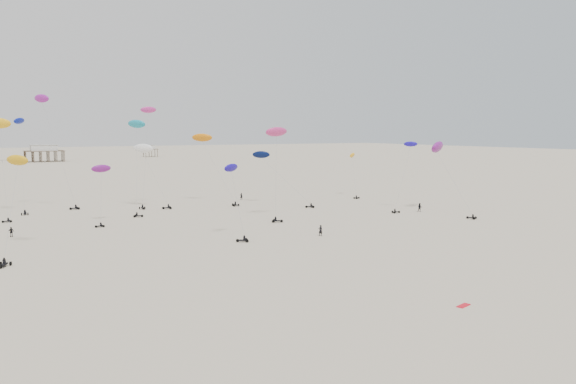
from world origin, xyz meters
TOP-DOWN VIEW (x-y plane):
  - ground_plane at (0.00, 200.00)m, footprint 900.00×900.00m
  - pavilion_main at (-10.00, 350.00)m, footprint 21.00×13.00m
  - pavilion_small at (60.00, 380.00)m, footprint 9.00×7.00m
  - rig_0 at (-12.63, 131.64)m, footprint 5.97×6.98m
  - rig_1 at (-38.15, 140.99)m, footprint 3.62×17.23m
  - rig_2 at (-10.82, 86.35)m, footprint 3.71×7.79m
  - rig_3 at (-43.45, 91.29)m, footprint 6.13×15.40m
  - rig_4 at (-15.68, 128.29)m, footprint 7.18×16.79m
  - rig_5 at (41.55, 124.81)m, footprint 6.05×9.10m
  - rig_6 at (2.84, 131.84)m, footprint 7.09×14.93m
  - rig_7 at (-31.98, 137.70)m, footprint 8.61×5.96m
  - rig_8 at (15.20, 120.83)m, footprint 9.55×15.68m
  - rig_9 at (35.15, 97.34)m, footprint 9.37×5.65m
  - rig_10 at (-26.80, 113.12)m, footprint 4.62×7.34m
  - rig_11 at (-42.51, 135.22)m, footprint 5.66×16.38m
  - rig_12 at (4.95, 101.24)m, footprint 6.54×7.48m
  - rig_13 at (42.13, 93.66)m, footprint 7.92×17.53m
  - rig_14 at (-12.77, 129.77)m, footprint 7.42×7.80m
  - spectator_0 at (2.55, 81.39)m, footprint 0.89×0.69m
  - spectator_1 at (37.03, 94.25)m, footprint 1.27×1.20m
  - spectator_2 at (-42.98, 106.56)m, footprint 1.31×0.98m
  - spectator_3 at (12.28, 133.58)m, footprint 0.91×0.86m
  - grounded_kite_b at (-5.74, 42.12)m, footprint 1.92×1.15m

SIDE VIEW (x-z plane):
  - ground_plane at x=0.00m, z-range 0.00..0.00m
  - spectator_0 at x=2.55m, z-range -1.10..1.10m
  - spectator_1 at x=37.03m, z-range -1.14..1.14m
  - spectator_2 at x=-42.98m, z-range -0.99..0.99m
  - spectator_3 at x=12.28m, z-range -1.03..1.03m
  - grounded_kite_b at x=-5.74m, z-range -0.04..0.04m
  - pavilion_small at x=60.00m, z-range -0.51..7.49m
  - pavilion_main at x=-10.00m, z-range -0.68..9.12m
  - rig_2 at x=-10.82m, z-range 0.82..13.28m
  - rig_5 at x=41.55m, z-range 1.56..14.09m
  - rig_10 at x=-26.80m, z-range 2.26..13.93m
  - rig_3 at x=-43.45m, z-range -0.26..17.04m
  - rig_8 at x=15.20m, z-range -0.13..17.47m
  - rig_9 at x=35.15m, z-range 0.98..16.81m
  - rig_14 at x=-12.77m, z-range 3.36..18.24m
  - rig_1 at x=-38.15m, z-range 0.72..23.99m
  - rig_6 at x=2.84m, z-range 3.37..22.03m
  - rig_13 at x=42.13m, z-range 3.44..22.12m
  - rig_12 at x=4.95m, z-range 4.65..23.43m
  - rig_0 at x=-12.63m, z-range 2.82..26.34m
  - rig_4 at x=-15.68m, z-range 4.47..26.87m
  - rig_11 at x=-42.51m, z-range 6.10..28.28m
  - rig_7 at x=-31.98m, z-range 4.44..30.33m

